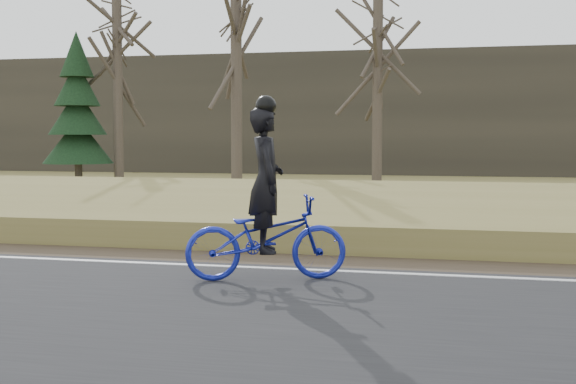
# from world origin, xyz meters

# --- Properties ---
(shoulder) EXTENTS (120.00, 1.60, 0.04)m
(shoulder) POSITION_xyz_m (0.00, 1.20, 0.02)
(shoulder) COLOR #473A2B
(shoulder) RESTS_ON ground
(embankment) EXTENTS (120.00, 5.00, 0.44)m
(embankment) POSITION_xyz_m (0.00, 4.20, 0.22)
(embankment) COLOR olive
(embankment) RESTS_ON ground
(ballast) EXTENTS (120.00, 3.00, 0.45)m
(ballast) POSITION_xyz_m (0.00, 8.00, 0.23)
(ballast) COLOR slate
(ballast) RESTS_ON ground
(railroad) EXTENTS (120.00, 2.40, 0.29)m
(railroad) POSITION_xyz_m (0.00, 8.00, 0.53)
(railroad) COLOR black
(railroad) RESTS_ON ballast
(treeline_backdrop) EXTENTS (120.00, 4.00, 6.00)m
(treeline_backdrop) POSITION_xyz_m (0.00, 30.00, 3.00)
(treeline_backdrop) COLOR #383328
(treeline_backdrop) RESTS_ON ground
(cyclist) EXTENTS (2.16, 1.41, 2.33)m
(cyclist) POSITION_xyz_m (4.59, -0.65, 0.80)
(cyclist) COLOR #16209C
(cyclist) RESTS_ON road
(bare_tree_left) EXTENTS (0.36, 0.36, 7.06)m
(bare_tree_left) POSITION_xyz_m (-6.02, 17.02, 3.53)
(bare_tree_left) COLOR brown
(bare_tree_left) RESTS_ON ground
(bare_tree_near_left) EXTENTS (0.36, 0.36, 6.95)m
(bare_tree_near_left) POSITION_xyz_m (-0.67, 14.64, 3.48)
(bare_tree_near_left) COLOR brown
(bare_tree_near_left) RESTS_ON ground
(bare_tree_center) EXTENTS (0.36, 0.36, 7.28)m
(bare_tree_center) POSITION_xyz_m (3.49, 17.93, 3.64)
(bare_tree_center) COLOR brown
(bare_tree_center) RESTS_ON ground
(conifer) EXTENTS (2.60, 2.60, 5.75)m
(conifer) POSITION_xyz_m (-7.48, 16.65, 2.72)
(conifer) COLOR brown
(conifer) RESTS_ON ground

